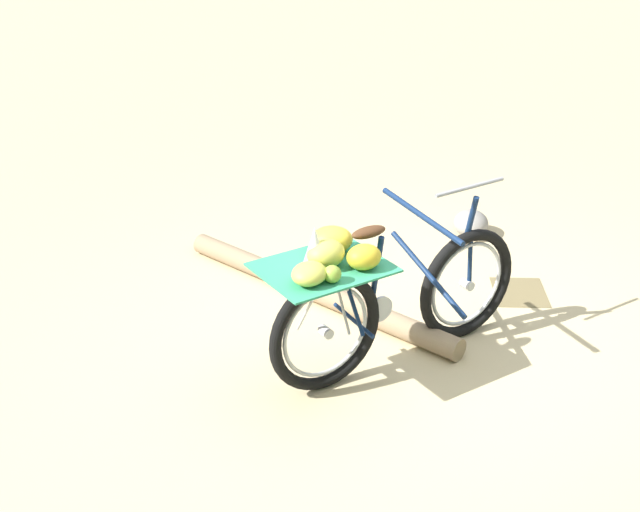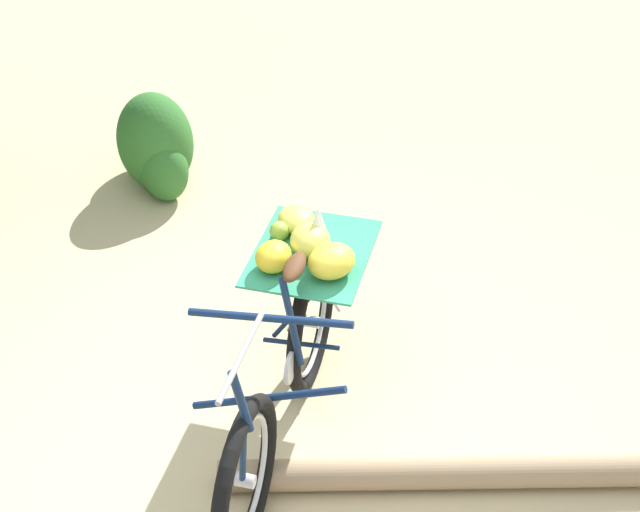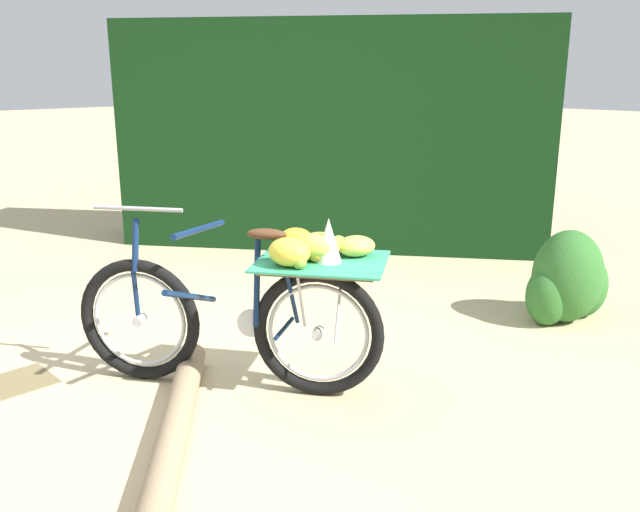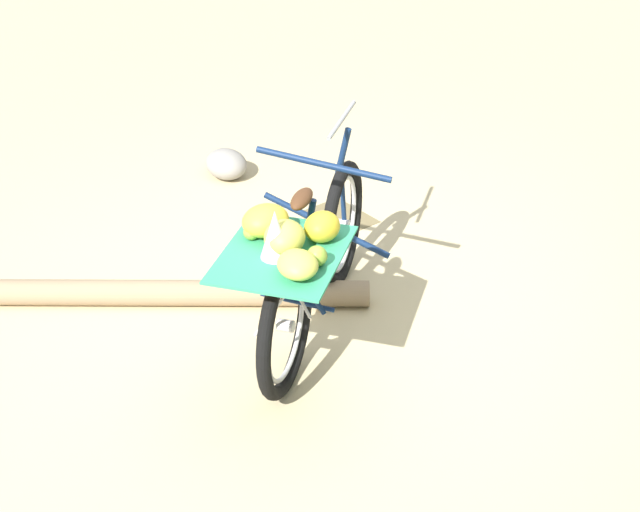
# 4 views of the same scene
# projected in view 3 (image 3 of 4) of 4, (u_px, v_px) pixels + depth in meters

# --- Properties ---
(ground_plane) EXTENTS (60.00, 60.00, 0.00)m
(ground_plane) POSITION_uv_depth(u_px,v_px,m) (203.00, 373.00, 4.01)
(ground_plane) COLOR #C6B284
(foliage_hedge) EXTENTS (3.32, 3.94, 2.24)m
(foliage_hedge) POSITION_uv_depth(u_px,v_px,m) (333.00, 135.00, 6.80)
(foliage_hedge) COLOR black
(foliage_hedge) RESTS_ON ground_plane
(bicycle) EXTENTS (1.27, 1.63, 1.03)m
(bicycle) POSITION_uv_depth(u_px,v_px,m) (252.00, 303.00, 3.68)
(bicycle) COLOR black
(bicycle) RESTS_ON ground_plane
(fallen_log) EXTENTS (1.59, 1.91, 0.15)m
(fallen_log) POSITION_uv_depth(u_px,v_px,m) (167.00, 461.00, 2.96)
(fallen_log) COLOR #937A5B
(fallen_log) RESTS_ON ground_plane
(shrub_cluster) EXTENTS (0.70, 0.48, 0.67)m
(shrub_cluster) POSITION_uv_depth(u_px,v_px,m) (568.00, 281.00, 4.78)
(shrub_cluster) COLOR #2D6628
(shrub_cluster) RESTS_ON ground_plane
(leaf_litter_patch) EXTENTS (0.44, 0.36, 0.01)m
(leaf_litter_patch) POSITION_uv_depth(u_px,v_px,m) (12.00, 383.00, 3.87)
(leaf_litter_patch) COLOR olive
(leaf_litter_patch) RESTS_ON ground_plane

